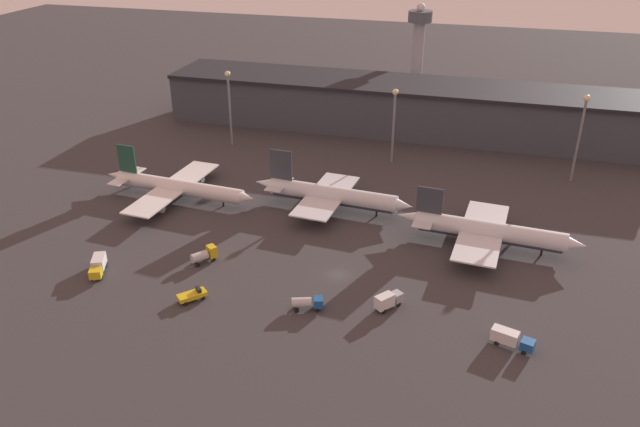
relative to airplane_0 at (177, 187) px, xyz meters
The scene contains 15 objects.
ground 56.41m from the airplane_0, 26.34° to the right, with size 600.00×600.00×0.00m, color #383538.
terminal_building 86.75m from the airplane_0, 54.36° to the left, with size 164.67×26.08×16.67m.
airplane_0 is the anchor object (origin of this frame).
airplane_1 41.20m from the airplane_0, ahead, with size 42.73×28.25×14.38m.
airplane_2 80.50m from the airplane_0, ahead, with size 42.73×31.09×12.68m.
service_vehicle_0 37.95m from the airplane_0, 89.20° to the right, with size 5.34×8.11×3.13m.
service_vehicle_1 94.82m from the airplane_0, 24.64° to the right, with size 8.00×4.39×3.03m.
service_vehicle_2 34.71m from the airplane_0, 53.40° to the right, with size 5.26×5.88×3.36m.
service_vehicle_3 48.65m from the airplane_0, 59.53° to the right, with size 5.71×5.90×2.43m.
service_vehicle_4 71.46m from the airplane_0, 28.43° to the right, with size 5.36×6.08×3.33m.
service_vehicle_5 61.46m from the airplane_0, 39.07° to the right, with size 6.43×3.95×2.66m.
lamp_post_0 42.77m from the airplane_0, 92.45° to the left, with size 1.80×1.80×24.31m.
lamp_post_1 66.06m from the airplane_0, 39.01° to the left, with size 1.80×1.80×22.67m.
lamp_post_2 110.79m from the airplane_0, 21.85° to the left, with size 1.80×1.80×25.04m.
control_tower 118.65m from the airplane_0, 65.68° to the left, with size 9.00×9.00×36.97m.
Camera 1 is at (26.85, -109.69, 72.68)m, focal length 35.00 mm.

